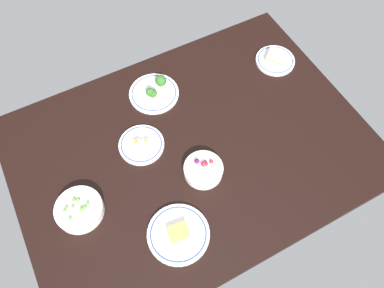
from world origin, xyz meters
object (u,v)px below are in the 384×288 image
object	(u,v)px
bowl_peas	(79,209)
plate_eggs	(141,144)
plate_broccoli	(155,92)
plate_sandwich	(275,60)
plate_cheese	(178,234)
bowl_berries	(203,170)

from	to	relation	value
bowl_peas	plate_eggs	xyz separation A→B (cm)	(-29.78, -14.28, -1.06)
plate_broccoli	plate_sandwich	xyz separation A→B (cm)	(-54.70, 8.59, -0.42)
plate_cheese	bowl_peas	xyz separation A→B (cm)	(26.61, -23.51, 1.12)
bowl_peas	plate_broccoli	bearing A→B (deg)	-142.52
plate_sandwich	plate_eggs	bearing A→B (deg)	9.40
plate_eggs	plate_broccoli	bearing A→B (deg)	-126.89
plate_broccoli	plate_eggs	distance (cm)	25.20
plate_sandwich	bowl_berries	bearing A→B (deg)	31.03
plate_cheese	plate_eggs	bearing A→B (deg)	-94.80
bowl_berries	plate_eggs	xyz separation A→B (cm)	(15.62, -21.05, -1.16)
plate_cheese	bowl_berries	xyz separation A→B (cm)	(-18.80, -16.74, 1.22)
plate_broccoli	plate_sandwich	distance (cm)	55.37
plate_broccoli	plate_eggs	bearing A→B (deg)	53.11
plate_sandwich	plate_broccoli	bearing A→B (deg)	-8.93
bowl_peas	plate_broccoli	xyz separation A→B (cm)	(-44.91, -34.43, -0.53)
plate_cheese	plate_sandwich	distance (cm)	88.11
bowl_peas	plate_cheese	bearing A→B (deg)	138.54
plate_cheese	plate_broccoli	distance (cm)	60.76
plate_sandwich	bowl_peas	bearing A→B (deg)	14.54
bowl_berries	plate_eggs	distance (cm)	26.24
plate_cheese	bowl_peas	world-z (taller)	bowl_peas
plate_broccoli	plate_eggs	size ratio (longest dim) A/B	1.19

